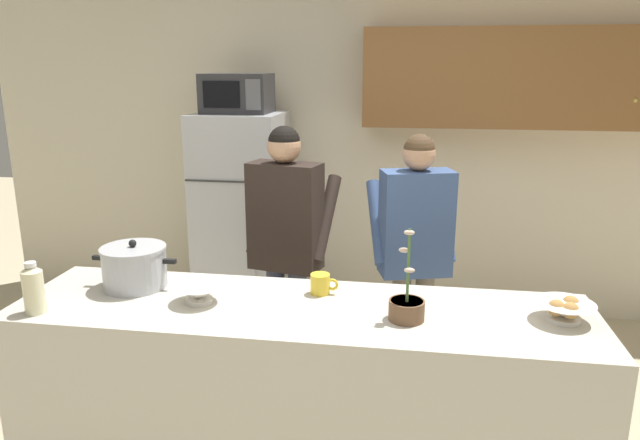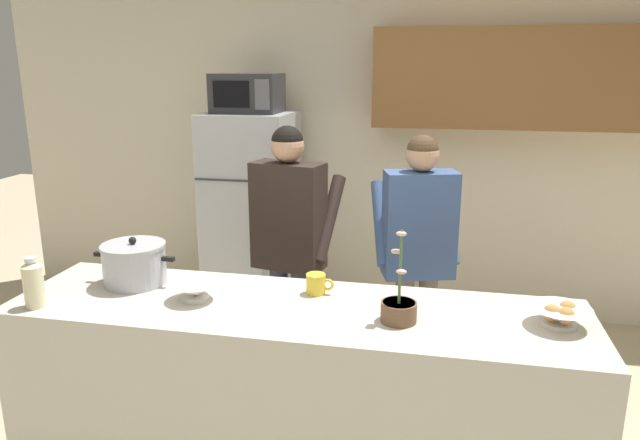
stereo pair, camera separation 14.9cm
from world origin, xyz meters
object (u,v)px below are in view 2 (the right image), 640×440
object	(u,v)px
person_near_pot	(289,231)
cooking_pot	(134,264)
potted_orchid	(399,308)
refrigerator	(252,218)
microwave	(248,93)
coffee_mug	(317,284)
bread_bowl	(560,315)
person_by_sink	(418,240)
empty_bowl	(195,290)
bottle_near_edge	(33,283)

from	to	relation	value
person_near_pot	cooking_pot	world-z (taller)	person_near_pot
cooking_pot	potted_orchid	world-z (taller)	potted_orchid
refrigerator	microwave	distance (m)	0.95
microwave	cooking_pot	world-z (taller)	microwave
refrigerator	coffee_mug	xyz separation A→B (m)	(0.87, -1.69, 0.16)
bread_bowl	refrigerator	bearing A→B (deg)	136.22
coffee_mug	potted_orchid	distance (m)	0.46
cooking_pot	microwave	bearing A→B (deg)	89.31
refrigerator	microwave	xyz separation A→B (m)	(0.00, -0.02, 0.95)
refrigerator	person_near_pot	distance (m)	1.15
coffee_mug	microwave	bearing A→B (deg)	117.56
person_by_sink	refrigerator	bearing A→B (deg)	144.90
empty_bowl	bottle_near_edge	bearing A→B (deg)	-161.79
potted_orchid	cooking_pot	bearing A→B (deg)	172.06
refrigerator	person_near_pot	xyz separation A→B (m)	(0.56, -0.99, 0.20)
empty_bowl	potted_orchid	bearing A→B (deg)	-2.62
microwave	empty_bowl	world-z (taller)	microwave
person_by_sink	person_near_pot	bearing A→B (deg)	-174.34
person_near_pot	person_by_sink	size ratio (longest dim) A/B	1.03
bottle_near_edge	refrigerator	bearing A→B (deg)	81.67
refrigerator	cooking_pot	distance (m)	1.75
cooking_pot	refrigerator	bearing A→B (deg)	89.32
microwave	potted_orchid	distance (m)	2.40
person_near_pot	person_by_sink	bearing A→B (deg)	5.66
refrigerator	person_near_pot	world-z (taller)	person_near_pot
cooking_pot	bread_bowl	size ratio (longest dim) A/B	1.69
cooking_pot	empty_bowl	distance (m)	0.40
person_by_sink	empty_bowl	world-z (taller)	person_by_sink
cooking_pot	bottle_near_edge	distance (m)	0.45
microwave	person_near_pot	bearing A→B (deg)	-60.05
coffee_mug	potted_orchid	bearing A→B (deg)	-30.05
bread_bowl	cooking_pot	bearing A→B (deg)	177.19
person_near_pot	bread_bowl	xyz separation A→B (m)	(1.35, -0.84, -0.04)
person_by_sink	bottle_near_edge	xyz separation A→B (m)	(-1.61, -1.17, 0.05)
person_by_sink	coffee_mug	world-z (taller)	person_by_sink
cooking_pot	bread_bowl	xyz separation A→B (m)	(1.93, -0.09, -0.05)
person_near_pot	bottle_near_edge	bearing A→B (deg)	-128.09
empty_bowl	coffee_mug	bearing A→B (deg)	19.71
microwave	empty_bowl	xyz separation A→B (m)	(0.35, -1.85, -0.78)
refrigerator	potted_orchid	bearing A→B (deg)	-56.56
refrigerator	potted_orchid	distance (m)	2.30
empty_bowl	cooking_pot	bearing A→B (deg)	159.48
person_near_pot	bottle_near_edge	size ratio (longest dim) A/B	7.12
refrigerator	cooking_pot	bearing A→B (deg)	-90.68
microwave	person_near_pot	size ratio (longest dim) A/B	0.30
refrigerator	potted_orchid	world-z (taller)	refrigerator
person_by_sink	cooking_pot	xyz separation A→B (m)	(-1.32, -0.82, 0.04)
empty_bowl	potted_orchid	world-z (taller)	potted_orchid
bread_bowl	person_near_pot	bearing A→B (deg)	148.09
person_near_pot	bottle_near_edge	xyz separation A→B (m)	(-0.86, -1.10, 0.02)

